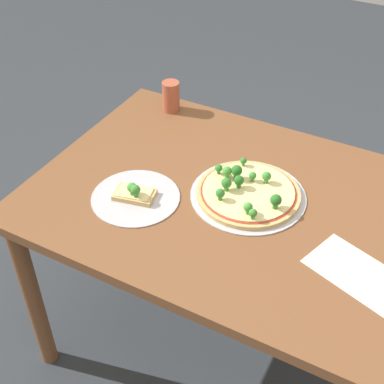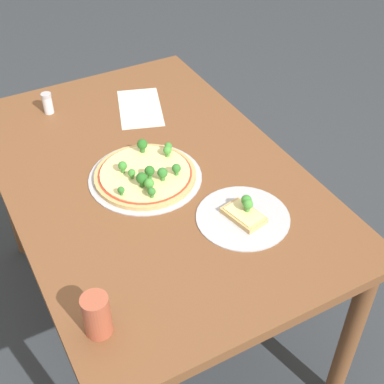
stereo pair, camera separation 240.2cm
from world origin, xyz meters
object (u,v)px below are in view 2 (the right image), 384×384
at_px(dining_table, 151,192).
at_px(pizza_tray_slice, 244,215).
at_px(condiment_shaker, 48,103).
at_px(pizza_tray_whole, 146,174).
at_px(drinking_cup, 97,315).

bearing_deg(dining_table, pizza_tray_slice, -155.63).
distance_m(pizza_tray_slice, condiment_shaker, 0.90).
bearing_deg(pizza_tray_whole, dining_table, -42.85).
relative_size(pizza_tray_whole, drinking_cup, 3.09).
xyz_separation_m(pizza_tray_whole, drinking_cup, (-0.47, 0.34, 0.04)).
height_order(dining_table, condiment_shaker, condiment_shaker).
xyz_separation_m(pizza_tray_whole, condiment_shaker, (0.53, 0.16, 0.02)).
height_order(pizza_tray_whole, condiment_shaker, condiment_shaker).
distance_m(pizza_tray_slice, drinking_cup, 0.54).
relative_size(pizza_tray_slice, condiment_shaker, 3.47).
distance_m(pizza_tray_whole, pizza_tray_slice, 0.35).
relative_size(drinking_cup, condiment_shaker, 1.47).
bearing_deg(condiment_shaker, pizza_tray_whole, -163.62).
distance_m(dining_table, drinking_cup, 0.63).
relative_size(pizza_tray_whole, pizza_tray_slice, 1.31).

